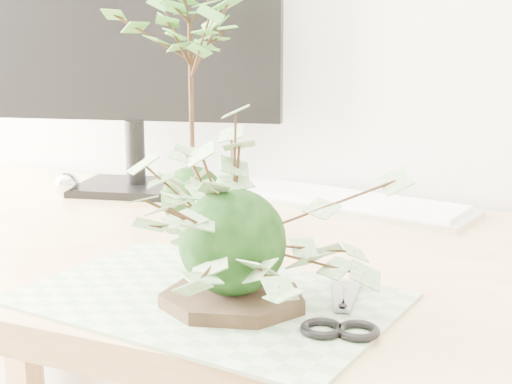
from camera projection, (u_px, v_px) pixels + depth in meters
desk at (278, 309)px, 1.00m from camera, size 1.60×0.70×0.74m
cutting_mat at (209, 298)px, 0.80m from camera, size 0.44×0.32×0.00m
stone_dish at (233, 300)px, 0.77m from camera, size 0.20×0.20×0.01m
ivy_kokedama at (232, 192)px, 0.74m from camera, size 0.37×0.37×0.23m
maple_kokedama at (190, 40)px, 1.03m from camera, size 0.28×0.28×0.40m
keyboard at (337, 200)px, 1.24m from camera, size 0.49×0.23×0.02m
monitor at (134, 41)px, 1.29m from camera, size 0.54×0.20×0.48m
foil_ball at (67, 184)px, 1.30m from camera, size 0.04×0.04×0.04m
scissors at (335, 320)px, 0.72m from camera, size 0.09×0.18×0.01m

